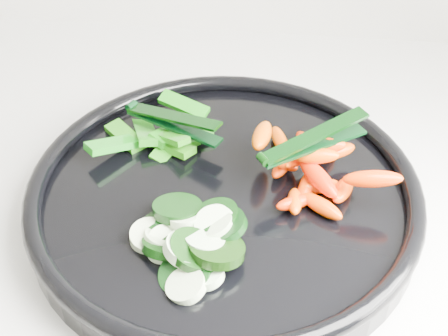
# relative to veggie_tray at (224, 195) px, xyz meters

# --- Properties ---
(veggie_tray) EXTENTS (0.46, 0.46, 0.04)m
(veggie_tray) POSITION_rel_veggie_tray_xyz_m (0.00, 0.00, 0.00)
(veggie_tray) COLOR black
(veggie_tray) RESTS_ON counter
(cucumber_pile) EXTENTS (0.11, 0.12, 0.04)m
(cucumber_pile) POSITION_rel_veggie_tray_xyz_m (-0.02, -0.07, 0.01)
(cucumber_pile) COLOR black
(cucumber_pile) RESTS_ON veggie_tray
(carrot_pile) EXTENTS (0.14, 0.14, 0.06)m
(carrot_pile) POSITION_rel_veggie_tray_xyz_m (0.08, 0.03, 0.02)
(carrot_pile) COLOR #EE4600
(carrot_pile) RESTS_ON veggie_tray
(pepper_pile) EXTENTS (0.12, 0.12, 0.04)m
(pepper_pile) POSITION_rel_veggie_tray_xyz_m (-0.07, 0.07, 0.01)
(pepper_pile) COLOR #1B690A
(pepper_pile) RESTS_ON veggie_tray
(tong_carrot) EXTENTS (0.10, 0.08, 0.02)m
(tong_carrot) POSITION_rel_veggie_tray_xyz_m (0.08, 0.02, 0.05)
(tong_carrot) COLOR black
(tong_carrot) RESTS_ON carrot_pile
(tong_pepper) EXTENTS (0.11, 0.06, 0.02)m
(tong_pepper) POSITION_rel_veggie_tray_xyz_m (-0.06, 0.07, 0.03)
(tong_pepper) COLOR black
(tong_pepper) RESTS_ON pepper_pile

